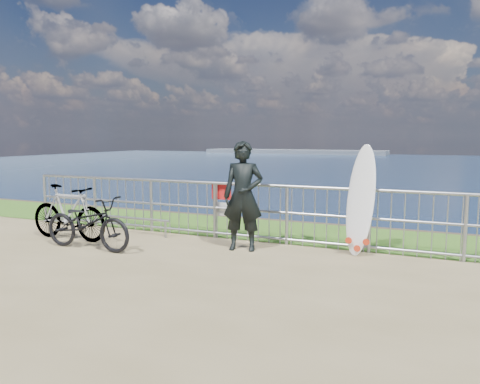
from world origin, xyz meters
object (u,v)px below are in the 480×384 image
at_px(surfer, 243,196).
at_px(surfboard, 360,204).
at_px(bicycle_far, 68,212).
at_px(bicycle_near, 87,223).

relative_size(surfer, surfboard, 1.02).
relative_size(surfer, bicycle_far, 1.07).
bearing_deg(surfer, bicycle_far, 178.01).
xyz_separation_m(surfboard, bicycle_far, (-5.39, -1.16, -0.33)).
bearing_deg(surfer, bicycle_near, -169.49).
relative_size(bicycle_near, bicycle_far, 1.01).
bearing_deg(bicycle_far, surfboard, -77.17).
xyz_separation_m(surfer, surfboard, (1.95, 0.53, -0.10)).
bearing_deg(surfer, surfboard, 2.74).
relative_size(surfer, bicycle_near, 1.06).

